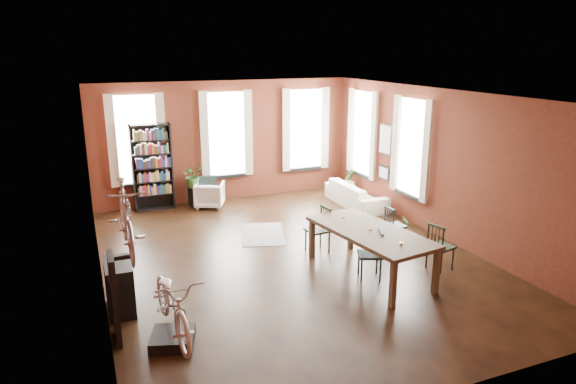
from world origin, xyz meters
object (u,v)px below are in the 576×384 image
plant_stand (195,197)px  bicycle_floor (171,274)px  dining_chair_d (395,225)px  console_table (119,287)px  white_armchair (210,194)px  dining_chair_b (318,230)px  bookshelf (152,167)px  dining_chair_c (441,246)px  dining_table (369,252)px  cream_sofa (356,191)px  bike_trainer (173,339)px  dining_chair_a (370,254)px

plant_stand → bicycle_floor: size_ratio=0.29×
dining_chair_d → plant_stand: 5.41m
dining_chair_d → console_table: dining_chair_d is taller
white_armchair → dining_chair_b: bearing=132.4°
white_armchair → bicycle_floor: bearing=95.5°
dining_chair_d → bookshelf: bookshelf is taller
white_armchair → plant_stand: 0.41m
dining_chair_c → console_table: dining_chair_c is taller
dining_table → bicycle_floor: 3.90m
dining_chair_d → cream_sofa: bearing=-13.6°
bicycle_floor → dining_chair_c: bearing=3.9°
bookshelf → white_armchair: (1.36, -0.37, -0.74)m
bike_trainer → bicycle_floor: (0.03, -0.00, 0.98)m
dining_chair_a → bike_trainer: dining_chair_a is taller
dining_chair_a → white_armchair: bearing=-141.7°
dining_chair_b → dining_chair_c: 2.41m
white_armchair → bike_trainer: (-2.06, -6.14, -0.28)m
dining_chair_a → bookshelf: (-2.98, 5.66, 0.65)m
console_table → dining_chair_a: bearing=-6.1°
dining_table → bicycle_floor: (-3.72, -0.98, 0.64)m
dining_chair_a → white_armchair: 5.53m
plant_stand → dining_chair_b: bearing=-67.8°
dining_table → bookshelf: size_ratio=1.14×
bike_trainer → bicycle_floor: size_ratio=0.33×
dining_chair_d → bike_trainer: bearing=111.4°
dining_chair_a → cream_sofa: size_ratio=0.43×
dining_table → console_table: size_ratio=3.14×
dining_chair_d → bicycle_floor: bicycle_floor is taller
dining_chair_b → console_table: 4.06m
dining_chair_a → dining_chair_d: (1.37, 1.24, -0.04)m
dining_chair_b → bookshelf: (-2.65, 4.18, 0.64)m
bookshelf → cream_sofa: bookshelf is taller
dining_chair_c → white_armchair: size_ratio=1.25×
dining_table → dining_chair_c: dining_chair_c is taller
cream_sofa → white_armchair: bearing=69.6°
bookshelf → dining_chair_d: bearing=-45.4°
dining_chair_d → dining_chair_c: bearing=-178.9°
bookshelf → dining_chair_b: bearing=-57.6°
cream_sofa → plant_stand: 4.23m
dining_chair_d → bike_trainer: size_ratio=1.39×
white_armchair → console_table: 5.51m
plant_stand → dining_table: bearing=-69.2°
dining_chair_a → console_table: dining_chair_a is taller
bookshelf → dining_chair_c: bearing=-52.9°
dining_chair_b → bicycle_floor: 4.09m
dining_table → bookshelf: (-3.05, 5.53, 0.67)m
dining_table → bicycle_floor: bearing=-173.9°
dining_chair_a → dining_chair_c: bearing=104.3°
dining_table → plant_stand: (-2.04, 5.36, -0.17)m
cream_sofa → dining_chair_d: bearing=167.5°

